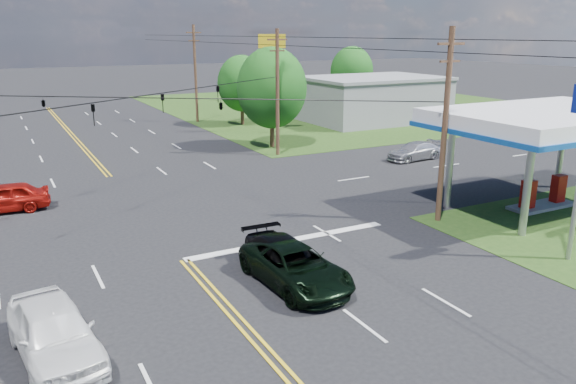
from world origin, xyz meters
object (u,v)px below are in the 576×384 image
pole_right_far (195,73)px  tree_right_b (242,83)px  tree_far_r (352,71)px  suv_black (285,259)px  retail_ne (373,100)px  tree_right_a (272,88)px  pole_ne (277,91)px  pickup_dkgreen (296,267)px  pickup_white (54,332)px  gas_canopy (552,122)px  pole_se (445,124)px

pole_right_far → tree_right_b: bearing=-48.8°
tree_far_r → suv_black: tree_far_r is taller
suv_black → tree_far_r: bearing=54.9°
retail_ne → tree_right_a: tree_right_a is taller
pole_ne → pickup_dkgreen: (-10.00, -21.24, -4.17)m
pickup_dkgreen → suv_black: (0.00, 0.86, -0.02)m
pole_right_far → pickup_white: bearing=-114.2°
tree_right_a → suv_black: (-11.00, -23.38, -4.15)m
tree_far_r → pole_ne: bearing=-135.0°
gas_canopy → pole_right_far: (-6.50, 38.00, 0.46)m
tree_right_a → pickup_dkgreen: size_ratio=1.53×
pole_ne → tree_right_a: bearing=71.6°
tree_far_r → tree_right_a: bearing=-138.0°
pole_se → tree_right_a: size_ratio=1.16×
pole_se → suv_black: (-10.00, -2.38, -4.19)m
pole_ne → suv_black: bearing=-116.1°
tree_right_b → suv_black: size_ratio=1.42×
pole_ne → pickup_dkgreen: pole_ne is taller
gas_canopy → pickup_dkgreen: 17.12m
pole_right_far → retail_ne: bearing=-25.2°
tree_right_a → pickup_white: tree_right_a is taller
tree_right_a → tree_far_r: bearing=42.0°
pickup_dkgreen → pickup_white: bearing=-175.9°
gas_canopy → tree_far_r: bearing=70.1°
pole_right_far → suv_black: (-10.00, -39.38, -4.44)m
pole_right_far → pickup_dkgreen: bearing=-104.0°
retail_ne → pickup_dkgreen: bearing=-129.9°
retail_ne → pickup_white: bearing=-136.9°
pickup_dkgreen → gas_canopy: bearing=4.6°
retail_ne → gas_canopy: gas_canopy is taller
pole_ne → tree_right_a: 3.16m
tree_right_b → pole_right_far: bearing=131.2°
tree_right_a → suv_black: bearing=-115.2°
pole_ne → pickup_white: pole_ne is taller
pickup_dkgreen → tree_right_b: bearing=66.4°
gas_canopy → pickup_white: bearing=-172.4°
tree_right_a → pole_right_far: bearing=93.6°
gas_canopy → pole_ne: size_ratio=1.28×
pole_ne → pole_right_far: 19.00m
pole_se → pole_right_far: (0.00, 37.00, 0.25)m
pole_right_far → tree_far_r: bearing=5.4°
retail_ne → pole_se: size_ratio=1.47×
pole_ne → gas_canopy: bearing=-71.1°
gas_canopy → pole_ne: (-6.50, 19.00, 0.20)m
retail_ne → suv_black: 41.42m
pole_right_far → suv_black: 40.87m
gas_canopy → pickup_white: gas_canopy is taller
tree_far_r → pickup_dkgreen: size_ratio=1.43×
tree_right_b → pickup_white: tree_right_b is taller
gas_canopy → pickup_white: size_ratio=2.42×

